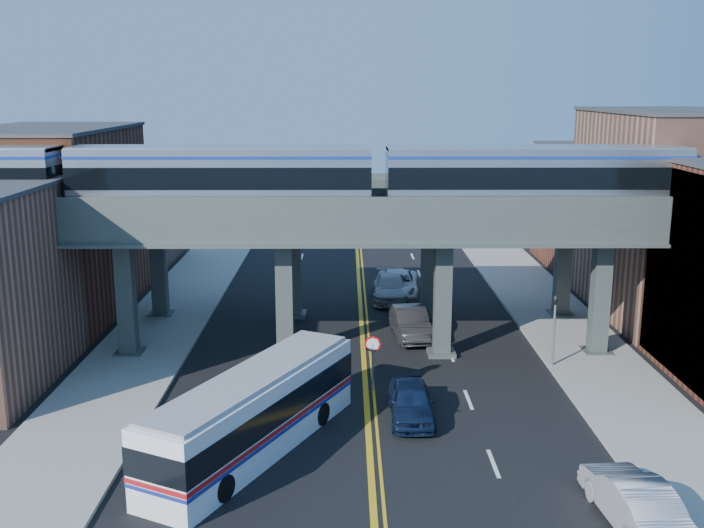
{
  "coord_description": "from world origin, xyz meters",
  "views": [
    {
      "loc": [
        -0.86,
        -30.28,
        13.42
      ],
      "look_at": [
        -0.59,
        8.45,
        4.69
      ],
      "focal_mm": 40.0,
      "sensor_mm": 36.0,
      "label": 1
    }
  ],
  "objects_px": {
    "traffic_signal": "(554,323)",
    "transit_bus": "(254,413)",
    "car_lane_c": "(397,284)",
    "car_lane_d": "(391,288)",
    "car_lane_b": "(410,323)",
    "car_lane_a": "(411,401)",
    "transit_train": "(222,177)",
    "car_parked_curb": "(633,499)",
    "stop_sign": "(373,355)"
  },
  "relations": [
    {
      "from": "transit_train",
      "to": "car_lane_c",
      "type": "relative_size",
      "value": 7.73
    },
    {
      "from": "car_lane_b",
      "to": "car_parked_curb",
      "type": "relative_size",
      "value": 1.03
    },
    {
      "from": "car_parked_curb",
      "to": "stop_sign",
      "type": "bearing_deg",
      "value": -59.92
    },
    {
      "from": "traffic_signal",
      "to": "car_lane_a",
      "type": "relative_size",
      "value": 0.92
    },
    {
      "from": "car_lane_c",
      "to": "car_parked_curb",
      "type": "xyz_separation_m",
      "value": [
        5.65,
        -27.58,
        -0.01
      ]
    },
    {
      "from": "transit_train",
      "to": "car_lane_c",
      "type": "height_order",
      "value": "transit_train"
    },
    {
      "from": "transit_bus",
      "to": "car_lane_a",
      "type": "distance_m",
      "value": 6.82
    },
    {
      "from": "transit_bus",
      "to": "car_parked_curb",
      "type": "relative_size",
      "value": 2.3
    },
    {
      "from": "car_lane_a",
      "to": "car_lane_c",
      "type": "distance_m",
      "value": 19.55
    },
    {
      "from": "transit_bus",
      "to": "car_lane_d",
      "type": "relative_size",
      "value": 2.06
    },
    {
      "from": "traffic_signal",
      "to": "transit_bus",
      "type": "relative_size",
      "value": 0.37
    },
    {
      "from": "traffic_signal",
      "to": "car_lane_b",
      "type": "height_order",
      "value": "traffic_signal"
    },
    {
      "from": "traffic_signal",
      "to": "car_lane_c",
      "type": "height_order",
      "value": "traffic_signal"
    },
    {
      "from": "car_lane_c",
      "to": "car_lane_d",
      "type": "distance_m",
      "value": 0.93
    },
    {
      "from": "car_lane_b",
      "to": "car_lane_d",
      "type": "bearing_deg",
      "value": 88.76
    },
    {
      "from": "transit_train",
      "to": "car_lane_b",
      "type": "height_order",
      "value": "transit_train"
    },
    {
      "from": "stop_sign",
      "to": "transit_bus",
      "type": "bearing_deg",
      "value": -128.36
    },
    {
      "from": "car_lane_b",
      "to": "car_lane_c",
      "type": "distance_m",
      "value": 8.64
    },
    {
      "from": "stop_sign",
      "to": "car_lane_d",
      "type": "bearing_deg",
      "value": 83.93
    },
    {
      "from": "car_lane_a",
      "to": "car_lane_b",
      "type": "distance_m",
      "value": 10.93
    },
    {
      "from": "car_lane_c",
      "to": "car_lane_b",
      "type": "bearing_deg",
      "value": -84.41
    },
    {
      "from": "car_lane_a",
      "to": "car_lane_c",
      "type": "bearing_deg",
      "value": 88.2
    },
    {
      "from": "traffic_signal",
      "to": "transit_bus",
      "type": "height_order",
      "value": "traffic_signal"
    },
    {
      "from": "car_lane_b",
      "to": "traffic_signal",
      "type": "bearing_deg",
      "value": -42.93
    },
    {
      "from": "transit_bus",
      "to": "car_parked_curb",
      "type": "height_order",
      "value": "transit_bus"
    },
    {
      "from": "traffic_signal",
      "to": "car_parked_curb",
      "type": "xyz_separation_m",
      "value": [
        -1.08,
        -14.0,
        -1.5
      ]
    },
    {
      "from": "car_lane_c",
      "to": "car_parked_curb",
      "type": "relative_size",
      "value": 1.19
    },
    {
      "from": "car_lane_c",
      "to": "car_lane_a",
      "type": "bearing_deg",
      "value": -87.47
    },
    {
      "from": "stop_sign",
      "to": "traffic_signal",
      "type": "distance_m",
      "value": 9.41
    },
    {
      "from": "transit_train",
      "to": "traffic_signal",
      "type": "relative_size",
      "value": 11.0
    },
    {
      "from": "car_lane_a",
      "to": "car_lane_b",
      "type": "bearing_deg",
      "value": 85.78
    },
    {
      "from": "transit_train",
      "to": "car_parked_curb",
      "type": "xyz_separation_m",
      "value": [
        15.05,
        -16.0,
        -8.38
      ]
    },
    {
      "from": "transit_train",
      "to": "car_lane_a",
      "type": "distance_m",
      "value": 14.51
    },
    {
      "from": "car_lane_a",
      "to": "car_parked_curb",
      "type": "distance_m",
      "value": 10.22
    },
    {
      "from": "car_lane_c",
      "to": "car_parked_curb",
      "type": "height_order",
      "value": "car_lane_c"
    },
    {
      "from": "transit_bus",
      "to": "car_lane_d",
      "type": "bearing_deg",
      "value": 10.51
    },
    {
      "from": "stop_sign",
      "to": "transit_bus",
      "type": "relative_size",
      "value": 0.23
    },
    {
      "from": "traffic_signal",
      "to": "car_parked_curb",
      "type": "relative_size",
      "value": 0.84
    },
    {
      "from": "transit_bus",
      "to": "car_parked_curb",
      "type": "bearing_deg",
      "value": -85.66
    },
    {
      "from": "transit_bus",
      "to": "car_lane_d",
      "type": "height_order",
      "value": "transit_bus"
    },
    {
      "from": "traffic_signal",
      "to": "transit_train",
      "type": "bearing_deg",
      "value": 172.93
    },
    {
      "from": "car_parked_curb",
      "to": "car_lane_c",
      "type": "bearing_deg",
      "value": -83.74
    },
    {
      "from": "transit_bus",
      "to": "car_lane_d",
      "type": "distance_m",
      "value": 22.56
    },
    {
      "from": "traffic_signal",
      "to": "car_lane_d",
      "type": "relative_size",
      "value": 0.75
    },
    {
      "from": "traffic_signal",
      "to": "car_lane_c",
      "type": "bearing_deg",
      "value": 116.39
    },
    {
      "from": "stop_sign",
      "to": "car_lane_c",
      "type": "relative_size",
      "value": 0.45
    },
    {
      "from": "transit_bus",
      "to": "car_lane_b",
      "type": "height_order",
      "value": "transit_bus"
    },
    {
      "from": "transit_train",
      "to": "car_lane_a",
      "type": "height_order",
      "value": "transit_train"
    },
    {
      "from": "transit_bus",
      "to": "car_lane_a",
      "type": "xyz_separation_m",
      "value": [
        6.14,
        2.89,
        -0.74
      ]
    },
    {
      "from": "stop_sign",
      "to": "traffic_signal",
      "type": "height_order",
      "value": "traffic_signal"
    }
  ]
}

